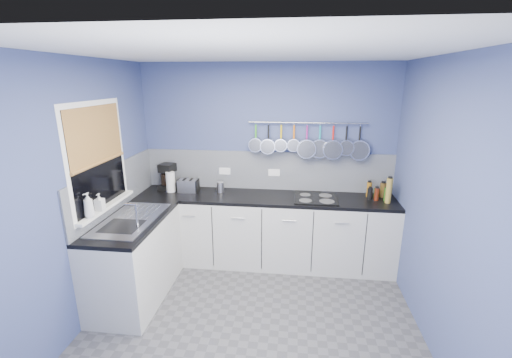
% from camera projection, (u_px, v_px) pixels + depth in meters
% --- Properties ---
extents(floor, '(3.20, 3.00, 0.02)m').
position_uv_depth(floor, '(252.00, 324.00, 3.35)').
color(floor, '#47474C').
rests_on(floor, ground).
extents(ceiling, '(3.20, 3.00, 0.02)m').
position_uv_depth(ceiling, '(251.00, 50.00, 2.64)').
color(ceiling, white).
rests_on(ceiling, ground).
extents(wall_back, '(3.20, 0.02, 2.50)m').
position_uv_depth(wall_back, '(267.00, 163.00, 4.43)').
color(wall_back, '#3B4677').
rests_on(wall_back, ground).
extents(wall_front, '(3.20, 0.02, 2.50)m').
position_uv_depth(wall_front, '(209.00, 318.00, 1.56)').
color(wall_front, '#3B4677').
rests_on(wall_front, ground).
extents(wall_left, '(0.02, 3.00, 2.50)m').
position_uv_depth(wall_left, '(80.00, 196.00, 3.18)').
color(wall_left, '#3B4677').
rests_on(wall_left, ground).
extents(wall_right, '(0.02, 3.00, 2.50)m').
position_uv_depth(wall_right, '(445.00, 211.00, 2.81)').
color(wall_right, '#3B4677').
rests_on(wall_right, ground).
extents(backsplash_back, '(3.20, 0.02, 0.50)m').
position_uv_depth(backsplash_back, '(266.00, 171.00, 4.44)').
color(backsplash_back, gray).
rests_on(backsplash_back, wall_back).
extents(backsplash_left, '(0.02, 1.80, 0.50)m').
position_uv_depth(backsplash_left, '(116.00, 187.00, 3.77)').
color(backsplash_left, gray).
rests_on(backsplash_left, wall_left).
extents(cabinet_run_back, '(3.20, 0.60, 0.86)m').
position_uv_depth(cabinet_run_back, '(264.00, 231.00, 4.37)').
color(cabinet_run_back, '#BBBAB5').
rests_on(cabinet_run_back, ground).
extents(worktop_back, '(3.20, 0.60, 0.04)m').
position_uv_depth(worktop_back, '(264.00, 198.00, 4.24)').
color(worktop_back, black).
rests_on(worktop_back, cabinet_run_back).
extents(cabinet_run_left, '(0.60, 1.20, 0.86)m').
position_uv_depth(cabinet_run_left, '(135.00, 260.00, 3.66)').
color(cabinet_run_left, '#BBBAB5').
rests_on(cabinet_run_left, ground).
extents(worktop_left, '(0.60, 1.20, 0.04)m').
position_uv_depth(worktop_left, '(131.00, 221.00, 3.53)').
color(worktop_left, black).
rests_on(worktop_left, cabinet_run_left).
extents(window_frame, '(0.01, 1.00, 1.10)m').
position_uv_depth(window_frame, '(98.00, 158.00, 3.37)').
color(window_frame, white).
rests_on(window_frame, wall_left).
extents(window_glass, '(0.01, 0.90, 1.00)m').
position_uv_depth(window_glass, '(98.00, 158.00, 3.37)').
color(window_glass, black).
rests_on(window_glass, wall_left).
extents(bamboo_blind, '(0.01, 0.90, 0.55)m').
position_uv_depth(bamboo_blind, '(96.00, 135.00, 3.31)').
color(bamboo_blind, '#B18940').
rests_on(bamboo_blind, wall_left).
extents(window_sill, '(0.10, 0.98, 0.03)m').
position_uv_depth(window_sill, '(106.00, 206.00, 3.52)').
color(window_sill, white).
rests_on(window_sill, wall_left).
extents(sink_unit, '(0.50, 0.95, 0.01)m').
position_uv_depth(sink_unit, '(131.00, 219.00, 3.52)').
color(sink_unit, silver).
rests_on(sink_unit, worktop_left).
extents(mixer_tap, '(0.12, 0.08, 0.26)m').
position_uv_depth(mixer_tap, '(137.00, 215.00, 3.30)').
color(mixer_tap, silver).
rests_on(mixer_tap, worktop_left).
extents(socket_left, '(0.15, 0.01, 0.09)m').
position_uv_depth(socket_left, '(225.00, 171.00, 4.50)').
color(socket_left, white).
rests_on(socket_left, backsplash_back).
extents(socket_right, '(0.15, 0.01, 0.09)m').
position_uv_depth(socket_right, '(274.00, 173.00, 4.42)').
color(socket_right, white).
rests_on(socket_right, backsplash_back).
extents(pot_rail, '(1.45, 0.02, 0.02)m').
position_uv_depth(pot_rail, '(307.00, 123.00, 4.17)').
color(pot_rail, silver).
rests_on(pot_rail, wall_back).
extents(soap_bottle_a, '(0.11, 0.11, 0.24)m').
position_uv_depth(soap_bottle_a, '(88.00, 205.00, 3.17)').
color(soap_bottle_a, white).
rests_on(soap_bottle_a, window_sill).
extents(soap_bottle_b, '(0.08, 0.08, 0.17)m').
position_uv_depth(soap_bottle_b, '(99.00, 202.00, 3.35)').
color(soap_bottle_b, white).
rests_on(soap_bottle_b, window_sill).
extents(paper_towel, '(0.14, 0.14, 0.26)m').
position_uv_depth(paper_towel, '(171.00, 182.00, 4.37)').
color(paper_towel, white).
rests_on(paper_towel, worktop_back).
extents(coffee_maker, '(0.23, 0.24, 0.34)m').
position_uv_depth(coffee_maker, '(167.00, 177.00, 4.45)').
color(coffee_maker, black).
rests_on(coffee_maker, worktop_back).
extents(toaster, '(0.25, 0.15, 0.16)m').
position_uv_depth(toaster, '(188.00, 186.00, 4.38)').
color(toaster, silver).
rests_on(toaster, worktop_back).
extents(canister, '(0.10, 0.10, 0.13)m').
position_uv_depth(canister, '(220.00, 187.00, 4.37)').
color(canister, silver).
rests_on(canister, worktop_back).
extents(hob, '(0.51, 0.45, 0.01)m').
position_uv_depth(hob, '(316.00, 198.00, 4.13)').
color(hob, black).
rests_on(hob, worktop_back).
extents(pan_0, '(0.18, 0.08, 0.37)m').
position_uv_depth(pan_0, '(256.00, 137.00, 4.28)').
color(pan_0, silver).
rests_on(pan_0, pot_rail).
extents(pan_1, '(0.19, 0.13, 0.38)m').
position_uv_depth(pan_1, '(268.00, 138.00, 4.27)').
color(pan_1, silver).
rests_on(pan_1, pot_rail).
extents(pan_2, '(0.16, 0.11, 0.35)m').
position_uv_depth(pan_2, '(281.00, 137.00, 4.25)').
color(pan_2, silver).
rests_on(pan_2, pot_rail).
extents(pan_3, '(0.16, 0.08, 0.35)m').
position_uv_depth(pan_3, '(294.00, 137.00, 4.23)').
color(pan_3, silver).
rests_on(pan_3, pot_rail).
extents(pan_4, '(0.24, 0.11, 0.43)m').
position_uv_depth(pan_4, '(307.00, 140.00, 4.22)').
color(pan_4, silver).
rests_on(pan_4, pot_rail).
extents(pan_5, '(0.24, 0.08, 0.43)m').
position_uv_depth(pan_5, '(320.00, 141.00, 4.20)').
color(pan_5, silver).
rests_on(pan_5, pot_rail).
extents(pan_6, '(0.24, 0.10, 0.43)m').
position_uv_depth(pan_6, '(333.00, 141.00, 4.19)').
color(pan_6, silver).
rests_on(pan_6, pot_rail).
extents(pan_7, '(0.20, 0.09, 0.39)m').
position_uv_depth(pan_7, '(346.00, 139.00, 4.16)').
color(pan_7, silver).
rests_on(pan_7, pot_rail).
extents(pan_8, '(0.25, 0.09, 0.44)m').
position_uv_depth(pan_8, '(359.00, 142.00, 4.15)').
color(pan_8, silver).
rests_on(pan_8, pot_rail).
extents(condiment_0, '(0.07, 0.07, 0.18)m').
position_uv_depth(condiment_0, '(383.00, 190.00, 4.18)').
color(condiment_0, brown).
rests_on(condiment_0, worktop_back).
extents(condiment_1, '(0.05, 0.05, 0.12)m').
position_uv_depth(condiment_1, '(376.00, 193.00, 4.17)').
color(condiment_1, '#3F721E').
rests_on(condiment_1, worktop_back).
extents(condiment_2, '(0.06, 0.06, 0.18)m').
position_uv_depth(condiment_2, '(369.00, 189.00, 4.19)').
color(condiment_2, '#8C5914').
rests_on(condiment_2, worktop_back).
extents(condiment_3, '(0.07, 0.07, 0.16)m').
position_uv_depth(condiment_3, '(387.00, 194.00, 4.06)').
color(condiment_3, '#265919').
rests_on(condiment_3, worktop_back).
extents(condiment_4, '(0.06, 0.06, 0.15)m').
position_uv_depth(condiment_4, '(377.00, 194.00, 4.07)').
color(condiment_4, '#4C190C').
rests_on(condiment_4, worktop_back).
extents(condiment_5, '(0.06, 0.06, 0.13)m').
position_uv_depth(condiment_5, '(370.00, 194.00, 4.11)').
color(condiment_5, black).
rests_on(condiment_5, worktop_back).
extents(condiment_6, '(0.07, 0.07, 0.30)m').
position_uv_depth(condiment_6, '(389.00, 191.00, 3.97)').
color(condiment_6, olive).
rests_on(condiment_6, worktop_back).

